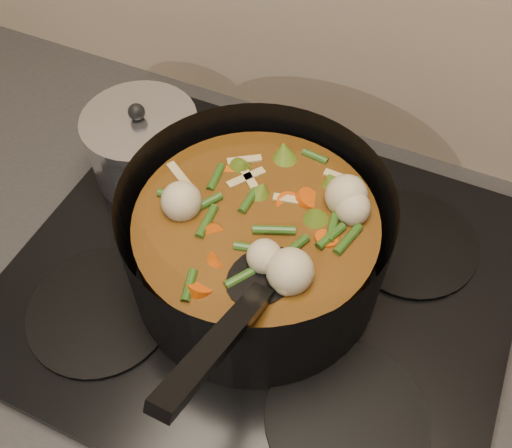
% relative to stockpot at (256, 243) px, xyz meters
% --- Properties ---
extents(counter, '(2.64, 0.64, 0.91)m').
position_rel_stockpot_xyz_m(counter, '(0.01, 0.00, -0.55)').
color(counter, brown).
rests_on(counter, ground).
extents(stovetop, '(0.62, 0.54, 0.03)m').
position_rel_stockpot_xyz_m(stovetop, '(0.01, 0.00, -0.08)').
color(stovetop, black).
rests_on(stovetop, counter).
extents(stockpot, '(0.37, 0.45, 0.23)m').
position_rel_stockpot_xyz_m(stockpot, '(0.00, 0.00, 0.00)').
color(stockpot, black).
rests_on(stockpot, stovetop).
extents(saucepan, '(0.16, 0.16, 0.13)m').
position_rel_stockpot_xyz_m(saucepan, '(-0.22, 0.10, -0.02)').
color(saucepan, silver).
rests_on(saucepan, stovetop).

